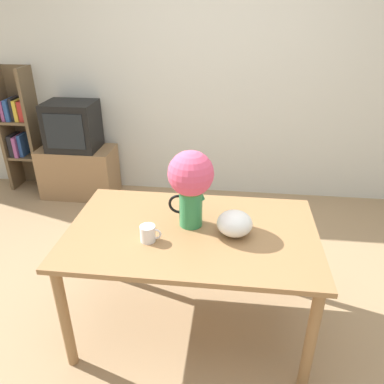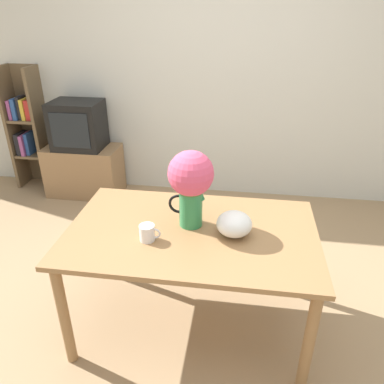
{
  "view_description": "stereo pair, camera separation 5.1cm",
  "coord_description": "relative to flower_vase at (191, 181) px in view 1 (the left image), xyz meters",
  "views": [
    {
      "loc": [
        0.22,
        -1.89,
        1.89
      ],
      "look_at": [
        -0.01,
        -0.03,
        0.94
      ],
      "focal_mm": 35.0,
      "sensor_mm": 36.0,
      "label": 1
    },
    {
      "loc": [
        0.27,
        -1.88,
        1.89
      ],
      "look_at": [
        -0.01,
        -0.03,
        0.94
      ],
      "focal_mm": 35.0,
      "sensor_mm": 36.0,
      "label": 2
    }
  ],
  "objects": [
    {
      "name": "flower_vase",
      "position": [
        0.0,
        0.0,
        0.0
      ],
      "size": [
        0.26,
        0.26,
        0.46
      ],
      "color": "#2D844C",
      "rests_on": "table"
    },
    {
      "name": "tv_set",
      "position": [
        -1.4,
        1.63,
        -0.23
      ],
      "size": [
        0.5,
        0.39,
        0.48
      ],
      "color": "black",
      "rests_on": "tv_stand"
    },
    {
      "name": "tv_stand",
      "position": [
        -1.4,
        1.63,
        -0.74
      ],
      "size": [
        0.77,
        0.4,
        0.53
      ],
      "color": "#8E6B47",
      "rests_on": "ground_plane"
    },
    {
      "name": "wall_back",
      "position": [
        0.01,
        1.92,
        0.29
      ],
      "size": [
        8.0,
        0.05,
        2.6
      ],
      "color": "silver",
      "rests_on": "ground_plane"
    },
    {
      "name": "white_bowl",
      "position": [
        0.25,
        -0.07,
        -0.22
      ],
      "size": [
        0.2,
        0.2,
        0.14
      ],
      "color": "white",
      "rests_on": "table"
    },
    {
      "name": "table",
      "position": [
        0.01,
        -0.06,
        -0.37
      ],
      "size": [
        1.43,
        0.89,
        0.72
      ],
      "color": "olive",
      "rests_on": "ground_plane"
    },
    {
      "name": "coffee_mug",
      "position": [
        -0.21,
        -0.19,
        -0.24
      ],
      "size": [
        0.12,
        0.08,
        0.09
      ],
      "color": "white",
      "rests_on": "table"
    },
    {
      "name": "ground_plane",
      "position": [
        0.01,
        0.03,
        -1.01
      ],
      "size": [
        12.0,
        12.0,
        0.0
      ],
      "primitive_type": "plane",
      "color": "#9E7F5B"
    },
    {
      "name": "bookshelf",
      "position": [
        -2.06,
        1.77,
        -0.34
      ],
      "size": [
        0.36,
        0.27,
        1.32
      ],
      "color": "brown",
      "rests_on": "ground_plane"
    }
  ]
}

